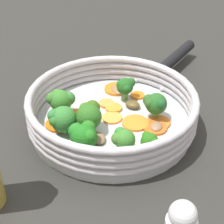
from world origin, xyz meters
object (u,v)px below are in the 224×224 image
object	(u,v)px
carrot_slice_5	(114,108)
broccoli_floret_5	(61,100)
broccoli_floret_0	(61,119)
broccoli_floret_6	(89,115)
carrot_slice_7	(155,128)
carrot_slice_10	(77,115)
broccoli_floret_7	(126,87)
mushroom_piece_3	(157,125)
mushroom_piece_0	(133,105)
carrot_slice_0	(87,112)
mushroom_piece_1	(118,90)
carrot_slice_9	(135,123)
carrot_slice_1	(155,146)
carrot_slice_11	(116,89)
broccoli_floret_4	(155,104)
broccoli_floret_1	(150,142)
broccoli_floret_2	(84,135)
broccoli_floret_3	(123,139)
mushroom_piece_2	(97,138)
carrot_slice_3	(159,122)
carrot_slice_4	(58,125)
carrot_slice_6	(107,104)
carrot_slice_2	(137,95)
skillet	(112,123)

from	to	relation	value
carrot_slice_5	broccoli_floret_5	xyz separation A→B (m)	(0.05, -0.08, 0.03)
broccoli_floret_0	broccoli_floret_6	size ratio (longest dim) A/B	0.93
carrot_slice_7	carrot_slice_10	size ratio (longest dim) A/B	1.12
carrot_slice_10	broccoli_floret_0	xyz separation A→B (m)	(0.05, -0.00, 0.03)
broccoli_floret_7	mushroom_piece_3	size ratio (longest dim) A/B	1.66
mushroom_piece_0	carrot_slice_5	bearing A→B (deg)	-59.34
carrot_slice_0	mushroom_piece_1	bearing A→B (deg)	162.27
carrot_slice_9	broccoli_floret_0	bearing A→B (deg)	-57.27
carrot_slice_1	broccoli_floret_7	bearing A→B (deg)	-141.86
carrot_slice_11	mushroom_piece_3	size ratio (longest dim) A/B	1.73
broccoli_floret_0	mushroom_piece_0	size ratio (longest dim) A/B	1.78
carrot_slice_9	carrot_slice_11	world-z (taller)	same
carrot_slice_9	broccoli_floret_4	xyz separation A→B (m)	(-0.03, 0.03, 0.03)
mushroom_piece_0	broccoli_floret_4	bearing A→B (deg)	68.60
broccoli_floret_1	broccoli_floret_5	size ratio (longest dim) A/B	0.71
broccoli_floret_4	mushroom_piece_3	size ratio (longest dim) A/B	1.81
broccoli_floret_5	broccoli_floret_7	bearing A→B (deg)	132.52
broccoli_floret_2	mushroom_piece_3	bearing A→B (deg)	136.16
broccoli_floret_5	broccoli_floret_6	world-z (taller)	broccoli_floret_6
carrot_slice_9	carrot_slice_10	world-z (taller)	same
carrot_slice_1	mushroom_piece_1	size ratio (longest dim) A/B	0.98
mushroom_piece_0	mushroom_piece_1	xyz separation A→B (m)	(-0.04, -0.04, -0.00)
carrot_slice_0	broccoli_floret_5	world-z (taller)	broccoli_floret_5
broccoli_floret_3	mushroom_piece_0	size ratio (longest dim) A/B	1.38
mushroom_piece_2	carrot_slice_11	bearing A→B (deg)	-170.53
carrot_slice_3	carrot_slice_4	world-z (taller)	same
carrot_slice_11	mushroom_piece_0	distance (m)	0.07
mushroom_piece_3	mushroom_piece_2	bearing A→B (deg)	-50.26
carrot_slice_3	broccoli_floret_1	distance (m)	0.08
carrot_slice_9	broccoli_floret_2	distance (m)	0.11
carrot_slice_1	broccoli_floret_1	bearing A→B (deg)	-17.14
broccoli_floret_2	broccoli_floret_6	xyz separation A→B (m)	(-0.05, -0.01, 0.01)
broccoli_floret_7	mushroom_piece_2	world-z (taller)	broccoli_floret_7
broccoli_floret_0	broccoli_floret_3	xyz separation A→B (m)	(0.01, 0.11, -0.01)
carrot_slice_5	mushroom_piece_2	xyz separation A→B (m)	(0.10, 0.01, 0.00)
carrot_slice_1	carrot_slice_7	world-z (taller)	same
carrot_slice_1	broccoli_floret_3	bearing A→B (deg)	-60.16
carrot_slice_4	carrot_slice_9	distance (m)	0.14
carrot_slice_6	carrot_slice_7	bearing A→B (deg)	69.71
broccoli_floret_0	broccoli_floret_6	world-z (taller)	broccoli_floret_6
carrot_slice_3	carrot_slice_5	bearing A→B (deg)	-97.47
carrot_slice_4	broccoli_floret_2	size ratio (longest dim) A/B	0.81
mushroom_piece_1	mushroom_piece_0	bearing A→B (deg)	47.03
carrot_slice_2	carrot_slice_6	bearing A→B (deg)	-41.87
mushroom_piece_1	broccoli_floret_7	bearing A→B (deg)	48.24
carrot_slice_5	broccoli_floret_4	size ratio (longest dim) A/B	0.61
skillet	mushroom_piece_2	world-z (taller)	mushroom_piece_2
carrot_slice_11	carrot_slice_1	bearing A→B (deg)	40.25
carrot_slice_11	mushroom_piece_0	bearing A→B (deg)	46.92
carrot_slice_7	broccoli_floret_5	xyz separation A→B (m)	(0.02, -0.17, 0.03)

